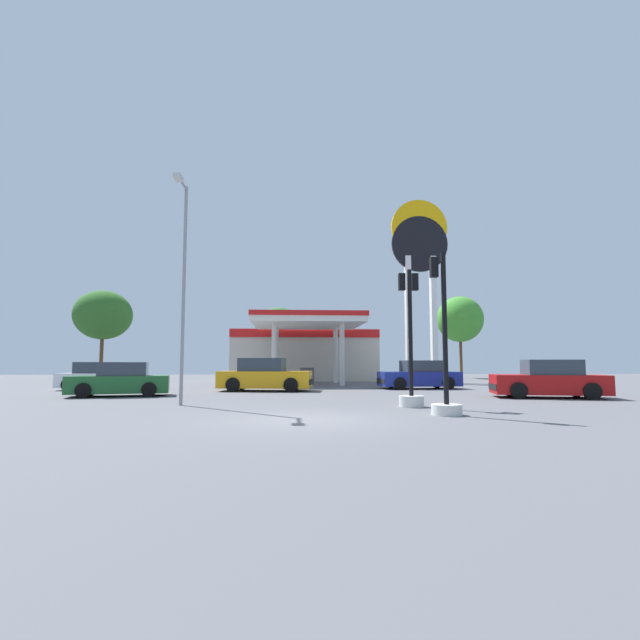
{
  "coord_description": "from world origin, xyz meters",
  "views": [
    {
      "loc": [
        -0.33,
        -12.04,
        1.44
      ],
      "look_at": [
        1.28,
        13.51,
        3.75
      ],
      "focal_mm": 26.39,
      "sensor_mm": 36.0,
      "label": 1
    }
  ],
  "objects_px": {
    "traffic_signal_0": "(445,373)",
    "station_pole_sign": "(420,264)",
    "car_3": "(548,380)",
    "car_0": "(100,377)",
    "car_4": "(265,376)",
    "car_2": "(120,381)",
    "tree_1": "(279,331)",
    "traffic_signal_1": "(411,365)",
    "car_1": "(419,376)",
    "corner_streetlamp": "(183,272)",
    "tree_2": "(460,319)",
    "tree_0": "(103,315)"
  },
  "relations": [
    {
      "from": "station_pole_sign",
      "to": "traffic_signal_0",
      "type": "distance_m",
      "value": 22.29
    },
    {
      "from": "car_2",
      "to": "traffic_signal_0",
      "type": "xyz_separation_m",
      "value": [
        11.52,
        -7.92,
        0.5
      ]
    },
    {
      "from": "car_1",
      "to": "tree_1",
      "type": "height_order",
      "value": "tree_1"
    },
    {
      "from": "car_0",
      "to": "car_4",
      "type": "height_order",
      "value": "car_4"
    },
    {
      "from": "car_0",
      "to": "car_3",
      "type": "xyz_separation_m",
      "value": [
        20.53,
        -6.79,
        0.04
      ]
    },
    {
      "from": "car_4",
      "to": "traffic_signal_1",
      "type": "xyz_separation_m",
      "value": [
        5.22,
        -8.91,
        0.61
      ]
    },
    {
      "from": "tree_0",
      "to": "tree_1",
      "type": "bearing_deg",
      "value": 7.72
    },
    {
      "from": "car_4",
      "to": "traffic_signal_0",
      "type": "xyz_separation_m",
      "value": [
        5.54,
        -11.34,
        0.41
      ]
    },
    {
      "from": "corner_streetlamp",
      "to": "tree_2",
      "type": "bearing_deg",
      "value": 53.89
    },
    {
      "from": "station_pole_sign",
      "to": "car_2",
      "type": "xyz_separation_m",
      "value": [
        -16.66,
        -12.46,
        -7.92
      ]
    },
    {
      "from": "station_pole_sign",
      "to": "car_0",
      "type": "relative_size",
      "value": 3.17
    },
    {
      "from": "traffic_signal_0",
      "to": "station_pole_sign",
      "type": "bearing_deg",
      "value": 75.86
    },
    {
      "from": "car_2",
      "to": "traffic_signal_1",
      "type": "bearing_deg",
      "value": -26.15
    },
    {
      "from": "car_0",
      "to": "traffic_signal_0",
      "type": "relative_size",
      "value": 0.93
    },
    {
      "from": "car_2",
      "to": "car_3",
      "type": "height_order",
      "value": "car_3"
    },
    {
      "from": "car_2",
      "to": "traffic_signal_0",
      "type": "distance_m",
      "value": 13.99
    },
    {
      "from": "car_4",
      "to": "car_2",
      "type": "bearing_deg",
      "value": -150.28
    },
    {
      "from": "car_1",
      "to": "car_2",
      "type": "xyz_separation_m",
      "value": [
        -14.35,
        -4.88,
        -0.04
      ]
    },
    {
      "from": "tree_0",
      "to": "tree_2",
      "type": "height_order",
      "value": "tree_2"
    },
    {
      "from": "car_2",
      "to": "car_3",
      "type": "bearing_deg",
      "value": -6.42
    },
    {
      "from": "traffic_signal_1",
      "to": "tree_1",
      "type": "relative_size",
      "value": 0.7
    },
    {
      "from": "car_4",
      "to": "car_0",
      "type": "bearing_deg",
      "value": 171.05
    },
    {
      "from": "car_3",
      "to": "car_0",
      "type": "bearing_deg",
      "value": 161.7
    },
    {
      "from": "car_4",
      "to": "tree_1",
      "type": "distance_m",
      "value": 19.22
    },
    {
      "from": "car_0",
      "to": "traffic_signal_1",
      "type": "distance_m",
      "value": 17.32
    },
    {
      "from": "car_2",
      "to": "station_pole_sign",
      "type": "bearing_deg",
      "value": 36.81
    },
    {
      "from": "car_1",
      "to": "tree_2",
      "type": "distance_m",
      "value": 19.81
    },
    {
      "from": "car_3",
      "to": "corner_streetlamp",
      "type": "relative_size",
      "value": 0.61
    },
    {
      "from": "car_3",
      "to": "traffic_signal_0",
      "type": "relative_size",
      "value": 1.02
    },
    {
      "from": "car_4",
      "to": "traffic_signal_0",
      "type": "height_order",
      "value": "traffic_signal_0"
    },
    {
      "from": "tree_0",
      "to": "traffic_signal_1",
      "type": "bearing_deg",
      "value": -52.27
    },
    {
      "from": "tree_0",
      "to": "tree_1",
      "type": "relative_size",
      "value": 1.17
    },
    {
      "from": "car_0",
      "to": "tree_1",
      "type": "relative_size",
      "value": 0.65
    },
    {
      "from": "car_2",
      "to": "traffic_signal_0",
      "type": "bearing_deg",
      "value": -34.52
    },
    {
      "from": "traffic_signal_0",
      "to": "corner_streetlamp",
      "type": "height_order",
      "value": "corner_streetlamp"
    },
    {
      "from": "tree_1",
      "to": "corner_streetlamp",
      "type": "height_order",
      "value": "corner_streetlamp"
    },
    {
      "from": "traffic_signal_0",
      "to": "car_4",
      "type": "bearing_deg",
      "value": 116.05
    },
    {
      "from": "car_1",
      "to": "traffic_signal_0",
      "type": "relative_size",
      "value": 0.98
    },
    {
      "from": "car_0",
      "to": "car_2",
      "type": "height_order",
      "value": "car_0"
    },
    {
      "from": "station_pole_sign",
      "to": "car_3",
      "type": "xyz_separation_m",
      "value": [
        1.15,
        -14.47,
        -7.87
      ]
    },
    {
      "from": "car_3",
      "to": "tree_1",
      "type": "distance_m",
      "value": 27.18
    },
    {
      "from": "traffic_signal_1",
      "to": "tree_2",
      "type": "relative_size",
      "value": 0.59
    },
    {
      "from": "car_4",
      "to": "tree_0",
      "type": "distance_m",
      "value": 22.89
    },
    {
      "from": "car_1",
      "to": "car_4",
      "type": "xyz_separation_m",
      "value": [
        -8.37,
        -1.46,
        0.05
      ]
    },
    {
      "from": "car_1",
      "to": "corner_streetlamp",
      "type": "relative_size",
      "value": 0.58
    },
    {
      "from": "tree_1",
      "to": "station_pole_sign",
      "type": "bearing_deg",
      "value": -43.24
    },
    {
      "from": "car_1",
      "to": "car_3",
      "type": "height_order",
      "value": "car_3"
    },
    {
      "from": "car_3",
      "to": "traffic_signal_1",
      "type": "bearing_deg",
      "value": -152.15
    },
    {
      "from": "tree_2",
      "to": "corner_streetlamp",
      "type": "bearing_deg",
      "value": -126.11
    },
    {
      "from": "car_0",
      "to": "tree_1",
      "type": "height_order",
      "value": "tree_1"
    }
  ]
}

